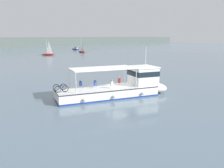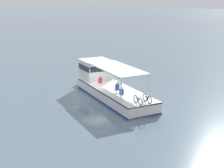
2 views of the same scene
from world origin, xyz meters
name	(u,v)px [view 1 (image 1 of 2)]	position (x,y,z in m)	size (l,w,h in m)	color
ground_plane	(118,93)	(0.00, 0.00, 0.00)	(400.00, 400.00, 0.00)	slate
ferry_main	(121,87)	(-0.59, -1.00, 1.02)	(12.97, 7.41, 5.32)	white
motorboat_near_port	(76,49)	(47.33, 75.24, 0.54)	(1.32, 3.61, 1.26)	navy
sailboat_horizon_east	(82,51)	(38.28, 58.46, 0.54)	(1.67, 4.87, 5.40)	maroon
sailboat_far_left	(48,54)	(21.35, 54.85, 0.54)	(4.06, 4.65, 5.40)	maroon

